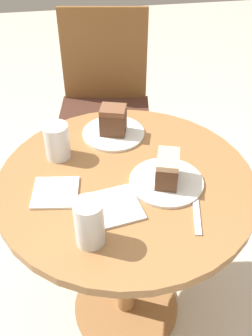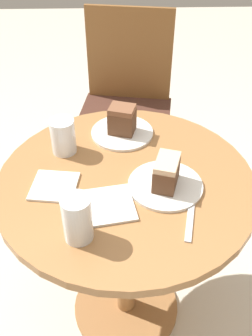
{
  "view_description": "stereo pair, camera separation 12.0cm",
  "coord_description": "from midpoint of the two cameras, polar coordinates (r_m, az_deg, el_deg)",
  "views": [
    {
      "loc": [
        -0.15,
        -0.91,
        1.56
      ],
      "look_at": [
        0.0,
        0.0,
        0.79
      ],
      "focal_mm": 42.0,
      "sensor_mm": 36.0,
      "label": 1
    },
    {
      "loc": [
        -0.03,
        -0.92,
        1.56
      ],
      "look_at": [
        0.0,
        0.0,
        0.79
      ],
      "focal_mm": 42.0,
      "sensor_mm": 36.0,
      "label": 2
    }
  ],
  "objects": [
    {
      "name": "fork",
      "position": [
        1.13,
        7.18,
        -6.26
      ],
      "size": [
        0.06,
        0.18,
        0.0
      ],
      "rotation": [
        0.0,
        0.0,
        1.34
      ],
      "color": "silver",
      "rests_on": "table"
    },
    {
      "name": "chair",
      "position": [
        2.06,
        -4.84,
        8.94
      ],
      "size": [
        0.53,
        0.54,
        0.96
      ],
      "rotation": [
        0.0,
        0.0,
        -0.16
      ],
      "color": "brown",
      "rests_on": "ground_plane"
    },
    {
      "name": "ground_plane",
      "position": [
        1.81,
        -2.01,
        -19.65
      ],
      "size": [
        8.0,
        8.0,
        0.0
      ],
      "primitive_type": "plane",
      "color": "beige"
    },
    {
      "name": "cake_slice_near",
      "position": [
        1.17,
        3.13,
        -0.25
      ],
      "size": [
        0.09,
        0.12,
        0.09
      ],
      "rotation": [
        0.0,
        0.0,
        5.98
      ],
      "color": "brown",
      "rests_on": "plate_near"
    },
    {
      "name": "table",
      "position": [
        1.36,
        -2.55,
        -7.52
      ],
      "size": [
        0.81,
        0.81,
        0.75
      ],
      "color": "#9E6B3D",
      "rests_on": "ground_plane"
    },
    {
      "name": "glass_water",
      "position": [
        1.02,
        -8.74,
        -8.35
      ],
      "size": [
        0.08,
        0.08,
        0.14
      ],
      "color": "silver",
      "rests_on": "table"
    },
    {
      "name": "plate_far",
      "position": [
        1.41,
        -4.27,
        4.98
      ],
      "size": [
        0.22,
        0.22,
        0.01
      ],
      "color": "silver",
      "rests_on": "table"
    },
    {
      "name": "plate_near",
      "position": [
        1.21,
        3.05,
        -2.12
      ],
      "size": [
        0.23,
        0.23,
        0.01
      ],
      "color": "silver",
      "rests_on": "table"
    },
    {
      "name": "napkin_side",
      "position": [
        1.2,
        -13.05,
        -3.6
      ],
      "size": [
        0.15,
        0.15,
        0.01
      ],
      "rotation": [
        0.0,
        0.0,
        -0.13
      ],
      "color": "silver",
      "rests_on": "table"
    },
    {
      "name": "napkin_stack",
      "position": [
        1.13,
        -4.9,
        -5.75
      ],
      "size": [
        0.17,
        0.17,
        0.01
      ],
      "rotation": [
        0.0,
        0.0,
        0.18
      ],
      "color": "silver",
      "rests_on": "table"
    },
    {
      "name": "cake_slice_far",
      "position": [
        1.38,
        -4.38,
        6.85
      ],
      "size": [
        0.11,
        0.09,
        0.1
      ],
      "rotation": [
        0.0,
        0.0,
        4.42
      ],
      "color": "brown",
      "rests_on": "plate_far"
    },
    {
      "name": "glass_lemonade",
      "position": [
        1.31,
        -12.55,
        3.44
      ],
      "size": [
        0.08,
        0.08,
        0.12
      ],
      "color": "silver",
      "rests_on": "table"
    }
  ]
}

